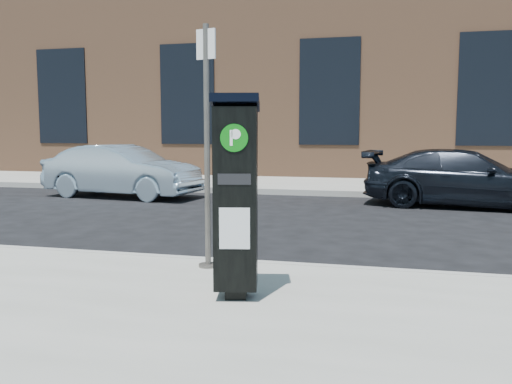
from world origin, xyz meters
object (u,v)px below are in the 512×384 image
(sign_pole, at_px, (207,149))
(car_silver, at_px, (122,171))
(car_dark, at_px, (465,178))
(parking_kiosk, at_px, (236,195))

(sign_pole, distance_m, car_silver, 8.43)
(sign_pole, distance_m, car_dark, 8.10)
(car_silver, height_order, car_dark, car_silver)
(sign_pole, relative_size, car_silver, 0.66)
(parking_kiosk, distance_m, car_silver, 9.62)
(car_dark, bearing_deg, car_silver, 98.33)
(parking_kiosk, height_order, sign_pole, sign_pole)
(parking_kiosk, relative_size, car_silver, 0.46)
(parking_kiosk, bearing_deg, sign_pole, 109.53)
(car_silver, bearing_deg, car_dark, -81.12)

